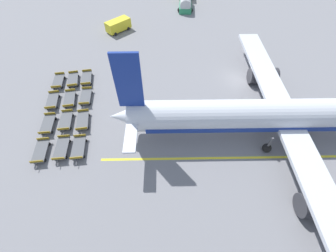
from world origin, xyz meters
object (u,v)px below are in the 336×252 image
at_px(baggage_dolly_row_near_col_c, 48,124).
at_px(baggage_dolly_row_near_col_d, 41,151).
at_px(baggage_dolly_row_mid_a_col_a, 73,80).
at_px(baggage_dolly_row_near_col_b, 53,101).
at_px(baggage_dolly_row_mid_a_col_d, 62,148).
at_px(baggage_dolly_row_mid_a_col_c, 66,121).
at_px(airplane, 297,115).
at_px(baggage_dolly_row_near_col_a, 58,81).
at_px(service_van, 118,25).
at_px(baggage_dolly_row_mid_b_col_c, 83,121).
at_px(baggage_dolly_row_mid_a_col_b, 70,99).
at_px(baggage_dolly_row_mid_b_col_a, 87,78).
at_px(baggage_dolly_row_mid_b_col_d, 79,148).
at_px(fuel_tanker_primary, 186,1).

distance_m(baggage_dolly_row_near_col_c, baggage_dolly_row_near_col_d, 4.04).
bearing_deg(baggage_dolly_row_near_col_d, baggage_dolly_row_mid_a_col_a, 169.34).
xyz_separation_m(baggage_dolly_row_near_col_b, baggage_dolly_row_near_col_c, (4.27, 0.09, 0.00)).
height_order(baggage_dolly_row_near_col_c, baggage_dolly_row_mid_a_col_d, same).
bearing_deg(baggage_dolly_row_near_col_d, baggage_dolly_row_mid_a_col_c, 151.74).
bearing_deg(baggage_dolly_row_mid_a_col_c, baggage_dolly_row_near_col_c, -84.47).
xyz_separation_m(airplane, baggage_dolly_row_near_col_b, (-9.95, -29.49, -2.68)).
relative_size(airplane, baggage_dolly_row_near_col_a, 11.06).
bearing_deg(baggage_dolly_row_mid_a_col_c, service_van, 162.33).
relative_size(airplane, baggage_dolly_row_mid_b_col_c, 11.10).
bearing_deg(airplane, baggage_dolly_row_mid_a_col_d, -93.49).
xyz_separation_m(service_van, baggage_dolly_row_mid_a_col_b, (18.66, -7.20, -0.66)).
bearing_deg(airplane, baggage_dolly_row_mid_a_col_c, -102.23).
height_order(baggage_dolly_row_mid_a_col_b, baggage_dolly_row_mid_b_col_c, same).
bearing_deg(baggage_dolly_row_near_col_b, baggage_dolly_row_mid_b_col_a, 134.33).
distance_m(baggage_dolly_row_mid_a_col_b, baggage_dolly_row_mid_a_col_d, 8.28).
relative_size(baggage_dolly_row_near_col_b, baggage_dolly_row_near_col_c, 0.99).
distance_m(baggage_dolly_row_mid_a_col_d, baggage_dolly_row_mid_b_col_d, 1.94).
relative_size(fuel_tanker_primary, baggage_dolly_row_mid_b_col_d, 2.40).
bearing_deg(fuel_tanker_primary, baggage_dolly_row_near_col_c, -37.85).
xyz_separation_m(baggage_dolly_row_near_col_a, baggage_dolly_row_mid_b_col_c, (8.52, 4.19, 0.00)).
bearing_deg(fuel_tanker_primary, baggage_dolly_row_mid_a_col_a, -44.01).
bearing_deg(baggage_dolly_row_mid_a_col_a, baggage_dolly_row_near_col_a, -89.32).
bearing_deg(baggage_dolly_row_near_col_a, baggage_dolly_row_near_col_d, -1.00).
relative_size(baggage_dolly_row_near_col_c, baggage_dolly_row_mid_a_col_c, 1.00).
xyz_separation_m(service_van, baggage_dolly_row_near_col_b, (18.64, -9.50, -0.66)).
bearing_deg(airplane, service_van, -145.05).
bearing_deg(baggage_dolly_row_near_col_b, baggage_dolly_row_mid_a_col_a, 150.87).
height_order(baggage_dolly_row_near_col_c, baggage_dolly_row_mid_a_col_a, same).
bearing_deg(baggage_dolly_row_mid_a_col_d, baggage_dolly_row_near_col_b, -164.45).
bearing_deg(baggage_dolly_row_near_col_d, fuel_tanker_primary, 145.34).
relative_size(baggage_dolly_row_mid_a_col_c, baggage_dolly_row_mid_b_col_d, 1.00).
xyz_separation_m(baggage_dolly_row_near_col_d, baggage_dolly_row_mid_a_col_a, (-12.50, 2.35, 0.00)).
relative_size(baggage_dolly_row_near_col_d, baggage_dolly_row_mid_a_col_a, 1.00).
relative_size(service_van, baggage_dolly_row_mid_b_col_d, 1.28).
distance_m(fuel_tanker_primary, baggage_dolly_row_mid_a_col_c, 38.29).
distance_m(baggage_dolly_row_mid_a_col_a, baggage_dolly_row_mid_b_col_c, 8.79).
height_order(service_van, baggage_dolly_row_mid_b_col_a, service_van).
xyz_separation_m(baggage_dolly_row_near_col_c, baggage_dolly_row_mid_b_col_d, (4.25, 4.15, 0.00)).
height_order(fuel_tanker_primary, service_van, fuel_tanker_primary).
bearing_deg(baggage_dolly_row_mid_b_col_d, baggage_dolly_row_mid_a_col_d, -96.61).
bearing_deg(service_van, baggage_dolly_row_near_col_b, -27.01).
bearing_deg(baggage_dolly_row_mid_b_col_a, baggage_dolly_row_mid_a_col_a, -89.00).
distance_m(baggage_dolly_row_near_col_d, baggage_dolly_row_mid_b_col_d, 4.26).
xyz_separation_m(baggage_dolly_row_near_col_c, baggage_dolly_row_mid_a_col_d, (4.03, 2.22, 0.00)).
bearing_deg(baggage_dolly_row_mid_b_col_a, service_van, 160.26).
bearing_deg(baggage_dolly_row_mid_a_col_c, baggage_dolly_row_near_col_d, -28.26).
xyz_separation_m(airplane, service_van, (-28.59, -19.99, -2.02)).
distance_m(fuel_tanker_primary, baggage_dolly_row_near_col_b, 36.55).
xyz_separation_m(baggage_dolly_row_near_col_b, baggage_dolly_row_mid_b_col_d, (8.52, 4.24, 0.00)).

